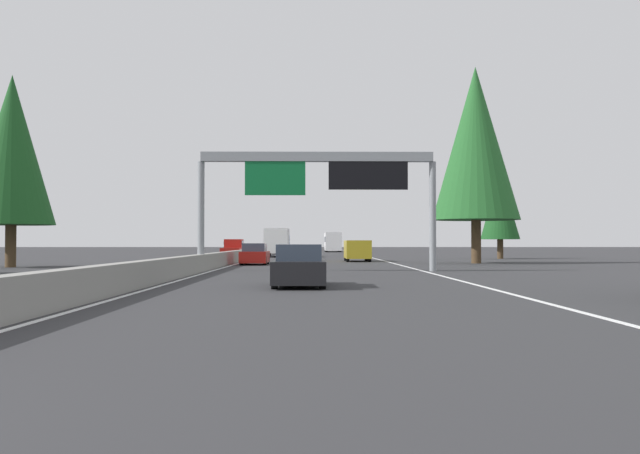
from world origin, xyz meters
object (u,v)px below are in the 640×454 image
minivan_mid_left (357,250)px  conifer_right_mid (500,205)px  box_truck_near_center (277,242)px  oncoming_near (233,248)px  sign_gantry_overhead (320,176)px  conifer_right_near (476,143)px  sedan_near_right (255,255)px  sedan_far_left (299,267)px  bus_far_center (333,241)px  conifer_left_near (12,150)px  pickup_distant_b (330,246)px

minivan_mid_left → conifer_right_mid: conifer_right_mid is taller
box_truck_near_center → oncoming_near: box_truck_near_center is taller
sign_gantry_overhead → conifer_right_near: (13.84, -11.55, 3.75)m
sedan_near_right → oncoming_near: (25.40, 4.39, 0.23)m
conifer_right_mid → conifer_right_near: bearing=158.4°
oncoming_near → conifer_right_mid: 27.63m
conifer_right_near → conifer_right_mid: bearing=-21.6°
sign_gantry_overhead → minivan_mid_left: (19.33, -3.20, -4.09)m
sedan_far_left → bus_far_center: 89.11m
bus_far_center → conifer_left_near: size_ratio=0.96×
sedan_far_left → oncoming_near: bearing=9.1°
pickup_distant_b → oncoming_near: (-58.25, 11.77, 0.00)m
conifer_left_near → sedan_near_right: bearing=-71.0°
pickup_distant_b → conifer_right_near: size_ratio=0.39×
conifer_left_near → conifer_right_mid: bearing=-58.9°
conifer_right_mid → sign_gantry_overhead: bearing=148.5°
sedan_near_right → conifer_right_mid: conifer_right_mid is taller
box_truck_near_center → sedan_near_right: bearing=179.4°
sedan_far_left → conifer_right_mid: size_ratio=0.53×
bus_far_center → oncoming_near: bearing=163.7°
sedan_far_left → sedan_near_right: bearing=8.4°
conifer_right_near → oncoming_near: bearing=41.8°
conifer_right_mid → sedan_far_left: bearing=156.0°
minivan_mid_left → conifer_right_near: (-5.49, -8.35, 7.84)m
sedan_near_right → box_truck_near_center: 25.76m
pickup_distant_b → oncoming_near: size_ratio=1.00×
oncoming_near → conifer_right_near: conifer_right_near is taller
sedan_near_right → conifer_right_near: bearing=-80.5°
pickup_distant_b → sedan_far_left: bearing=177.9°
pickup_distant_b → conifer_right_near: conifer_right_near is taller
pickup_distant_b → conifer_left_near: size_ratio=0.47×
box_truck_near_center → minivan_mid_left: bearing=-157.4°
sign_gantry_overhead → box_truck_near_center: 37.32m
minivan_mid_left → box_truck_near_center: bearing=22.6°
sedan_far_left → sedan_near_right: (23.76, 3.52, 0.00)m
oncoming_near → sedan_near_right: bearing=9.8°
conifer_right_near → pickup_distant_b: bearing=6.0°
box_truck_near_center → conifer_left_near: bearing=154.2°
conifer_right_near → conifer_left_near: 31.55m
sedan_far_left → pickup_distant_b: 107.47m
sign_gantry_overhead → sedan_near_right: (11.19, 4.40, -4.36)m
sign_gantry_overhead → bus_far_center: size_ratio=1.10×
minivan_mid_left → conifer_right_near: size_ratio=0.35×
sedan_far_left → bus_far_center: bus_far_center is taller
sedan_near_right → conifer_right_mid: 27.63m
bus_far_center → conifer_right_near: size_ratio=0.80×
sedan_near_right → pickup_distant_b: size_ratio=0.79×
sign_gantry_overhead → conifer_right_near: size_ratio=0.88×
bus_far_center → conifer_right_near: conifer_right_near is taller
bus_far_center → conifer_right_mid: conifer_right_mid is taller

